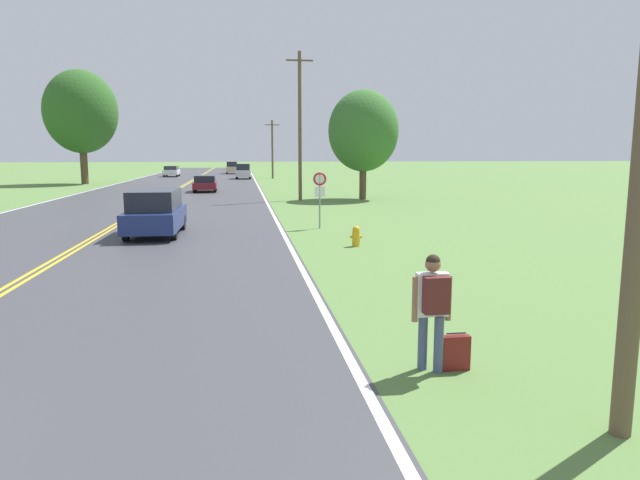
{
  "coord_description": "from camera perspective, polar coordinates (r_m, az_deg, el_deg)",
  "views": [
    {
      "loc": [
        5.64,
        -5.66,
        3.26
      ],
      "look_at": [
        7.79,
        9.9,
        0.84
      ],
      "focal_mm": 32.0,
      "sensor_mm": 36.0,
      "label": 1
    }
  ],
  "objects": [
    {
      "name": "car_white_hatchback_receding",
      "position": [
        80.58,
        -14.63,
        6.71
      ],
      "size": [
        1.91,
        4.26,
        1.46
      ],
      "rotation": [
        0.0,
        0.0,
        1.56
      ],
      "color": "black",
      "rests_on": "ground"
    },
    {
      "name": "car_silver_suv_mid_far",
      "position": [
        72.11,
        -7.67,
        6.85
      ],
      "size": [
        1.95,
        3.97,
        1.87
      ],
      "rotation": [
        0.0,
        0.0,
        -1.6
      ],
      "color": "black",
      "rests_on": "ground"
    },
    {
      "name": "fire_hydrant",
      "position": [
        19.98,
        3.62,
        0.4
      ],
      "size": [
        0.43,
        0.27,
        0.72
      ],
      "color": "gold",
      "rests_on": "ground"
    },
    {
      "name": "hitchhiker_person",
      "position": [
        8.6,
        11.21,
        -6.01
      ],
      "size": [
        0.61,
        0.43,
        1.78
      ],
      "rotation": [
        0.0,
        0.0,
        1.57
      ],
      "color": "#475175",
      "rests_on": "ground"
    },
    {
      "name": "traffic_sign",
      "position": [
        24.52,
        -0.02,
        5.41
      ],
      "size": [
        0.6,
        0.1,
        2.44
      ],
      "color": "gray",
      "rests_on": "ground"
    },
    {
      "name": "car_maroon_hatchback_mid_near",
      "position": [
        48.8,
        -11.42,
        5.62
      ],
      "size": [
        1.93,
        3.96,
        1.37
      ],
      "rotation": [
        0.0,
        0.0,
        -1.56
      ],
      "color": "black",
      "rests_on": "ground"
    },
    {
      "name": "utility_pole_midground",
      "position": [
        39.42,
        -2.03,
        11.46
      ],
      "size": [
        1.8,
        0.24,
        9.94
      ],
      "color": "brown",
      "rests_on": "ground"
    },
    {
      "name": "tree_mid_treeline",
      "position": [
        64.76,
        -22.81,
        11.73
      ],
      "size": [
        7.35,
        7.35,
        11.63
      ],
      "color": "brown",
      "rests_on": "ground"
    },
    {
      "name": "car_dark_blue_van_approaching",
      "position": [
        23.5,
        -16.14,
        2.74
      ],
      "size": [
        2.01,
        4.67,
        1.81
      ],
      "rotation": [
        0.0,
        0.0,
        -1.58
      ],
      "color": "black",
      "rests_on": "ground"
    },
    {
      "name": "tree_behind_sign",
      "position": [
        40.32,
        4.36,
        10.82
      ],
      "size": [
        4.88,
        4.88,
        7.55
      ],
      "color": "brown",
      "rests_on": "ground"
    },
    {
      "name": "utility_pole_far",
      "position": [
        72.73,
        -4.79,
        9.13
      ],
      "size": [
        1.8,
        0.24,
        7.27
      ],
      "color": "brown",
      "rests_on": "ground"
    },
    {
      "name": "car_champagne_suv_distant",
      "position": [
        89.95,
        -8.82,
        7.18
      ],
      "size": [
        1.89,
        4.34,
        1.86
      ],
      "rotation": [
        0.0,
        0.0,
        -1.54
      ],
      "color": "black",
      "rests_on": "ground"
    },
    {
      "name": "suitcase",
      "position": [
        9.0,
        13.39,
        -10.9
      ],
      "size": [
        0.43,
        0.14,
        0.58
      ],
      "rotation": [
        0.0,
        0.0,
        1.57
      ],
      "color": "maroon",
      "rests_on": "ground"
    }
  ]
}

